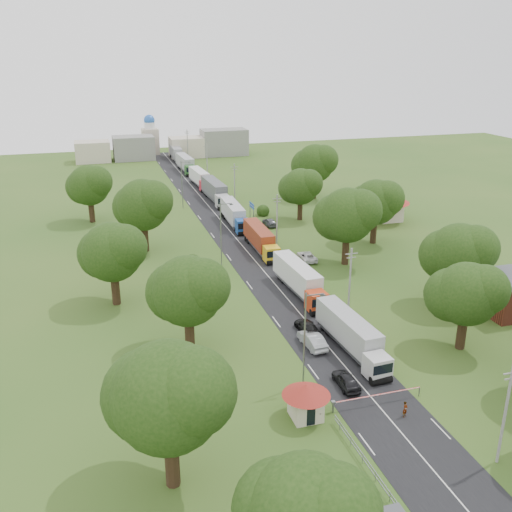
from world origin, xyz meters
name	(u,v)px	position (x,y,z in m)	size (l,w,h in m)	color
ground	(288,299)	(0.00, 0.00, 0.00)	(260.00, 260.00, 0.00)	#30551C
road	(247,251)	(0.00, 20.00, 0.00)	(8.00, 200.00, 0.04)	black
boom_barrier	(364,398)	(-1.36, -25.00, 0.89)	(9.22, 0.35, 1.18)	slate
guard_booth	(306,397)	(-7.20, -25.00, 2.16)	(4.40, 4.40, 3.45)	beige
guard_rail	(380,489)	(-5.00, -35.00, 0.00)	(0.10, 17.00, 1.70)	slate
info_sign	(252,209)	(5.20, 35.00, 3.00)	(0.12, 3.10, 4.10)	slate
pole_0	(505,413)	(5.50, -35.00, 4.68)	(1.60, 0.24, 9.00)	gray
pole_1	(350,281)	(5.50, -7.00, 4.68)	(1.60, 0.24, 9.00)	gray
pole_2	(277,220)	(5.50, 21.00, 4.68)	(1.60, 0.24, 9.00)	gray
pole_3	(235,184)	(5.50, 49.00, 4.68)	(1.60, 0.24, 9.00)	gray
pole_4	(207,161)	(5.50, 77.00, 4.68)	(1.60, 0.24, 9.00)	gray
pole_5	(187,144)	(5.50, 105.00, 4.68)	(1.60, 0.24, 9.00)	gray
lamp_0	(306,335)	(-5.35, -20.00, 5.55)	(2.03, 0.22, 10.00)	slate
lamp_1	(222,231)	(-5.35, 15.00, 5.55)	(2.03, 0.22, 10.00)	slate
lamp_2	(183,182)	(-5.35, 50.00, 5.55)	(2.03, 0.22, 10.00)	slate
tree_2	(466,293)	(13.99, -17.86, 6.60)	(8.00, 8.00, 10.10)	#382616
tree_3	(458,253)	(19.99, -7.84, 7.22)	(8.80, 8.80, 11.07)	#382616
tree_4	(347,215)	(12.99, 10.17, 7.85)	(9.60, 9.60, 12.05)	#382616
tree_5	(375,202)	(21.99, 18.16, 7.22)	(8.80, 8.80, 11.07)	#382616
tree_6	(300,186)	(14.99, 35.14, 6.60)	(8.00, 8.00, 10.10)	#382616
tree_7	(314,163)	(23.99, 50.17, 7.85)	(9.60, 9.60, 12.05)	#382616
tree_9	(168,395)	(-20.01, -29.83, 7.85)	(9.60, 9.60, 12.05)	#382616
tree_10	(187,290)	(-15.01, -9.84, 7.22)	(8.80, 8.80, 11.07)	#382616
tree_11	(112,252)	(-22.01, 5.16, 7.22)	(8.80, 8.80, 11.07)	#382616
tree_12	(143,205)	(-16.01, 25.17, 7.85)	(9.60, 9.60, 12.05)	#382616
tree_13	(89,185)	(-24.01, 45.16, 7.22)	(8.80, 8.80, 11.07)	#382616
house_cream	(382,202)	(30.00, 30.00, 3.64)	(10.08, 10.08, 5.80)	beige
distant_town	(169,146)	(0.68, 110.00, 3.49)	(52.00, 8.00, 8.00)	gray
church	(150,137)	(-4.00, 118.00, 5.39)	(5.00, 5.00, 12.30)	beige
truck_0	(352,335)	(1.99, -15.15, 2.05)	(3.05, 14.02, 3.87)	silver
truck_1	(299,279)	(2.12, 1.31, 2.12)	(3.08, 14.44, 3.99)	#C03715
truck_2	(260,239)	(2.20, 19.67, 2.04)	(2.59, 13.90, 3.85)	yellow
truck_3	(234,214)	(1.76, 35.27, 2.11)	(2.84, 14.36, 3.97)	#1B4DA2
truck_4	(215,191)	(2.31, 53.73, 2.30)	(3.20, 15.67, 4.33)	#B8B8B8
truck_5	(200,178)	(1.96, 68.84, 2.06)	(3.07, 14.04, 3.88)	red
truck_6	(186,164)	(1.78, 87.63, 2.19)	(3.14, 14.91, 4.12)	#255E23
truck_7	(176,153)	(2.02, 104.89, 2.15)	(2.86, 14.61, 4.04)	silver
car_lane_front	(346,380)	(-1.55, -21.51, 0.72)	(1.70, 4.22, 1.44)	black
car_lane_mid	(312,340)	(-1.72, -13.00, 0.80)	(1.70, 4.87, 1.60)	#9EA2A6
car_lane_rear	(307,327)	(-1.00, -9.63, 0.69)	(1.93, 4.75, 1.38)	black
car_verge_near	(307,257)	(7.86, 13.02, 0.69)	(2.27, 4.93, 1.37)	white
car_verge_far	(270,222)	(8.00, 32.61, 0.74)	(1.76, 4.37, 1.49)	#4D4F54
pedestrian_near	(405,410)	(1.46, -27.52, 0.77)	(0.56, 0.37, 1.55)	gray
pedestrian_booth	(317,413)	(-6.50, -26.00, 0.97)	(0.95, 0.74, 1.95)	gray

